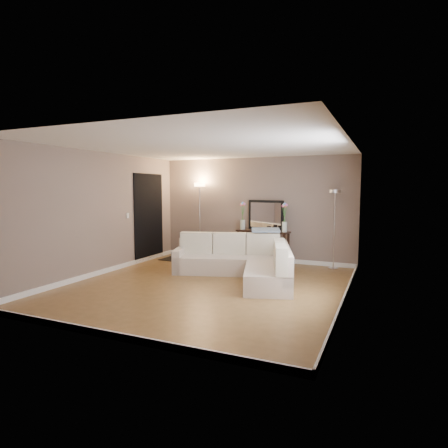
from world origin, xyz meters
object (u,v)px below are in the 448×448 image
at_px(sectional_sofa, 244,262).
at_px(console_table, 260,245).
at_px(floor_lamp_unlit, 335,213).
at_px(floor_lamp_lit, 200,205).

xyz_separation_m(sectional_sofa, console_table, (-0.16, 1.50, 0.14)).
bearing_deg(floor_lamp_unlit, floor_lamp_lit, 178.51).
xyz_separation_m(sectional_sofa, floor_lamp_unlit, (1.60, 1.52, 0.96)).
relative_size(floor_lamp_lit, floor_lamp_unlit, 1.09).
distance_m(sectional_sofa, floor_lamp_unlit, 2.40).
bearing_deg(floor_lamp_unlit, console_table, -179.37).
height_order(sectional_sofa, console_table, sectional_sofa).
height_order(floor_lamp_lit, floor_lamp_unlit, floor_lamp_lit).
relative_size(sectional_sofa, console_table, 2.23).
bearing_deg(sectional_sofa, floor_lamp_unlit, 43.57).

